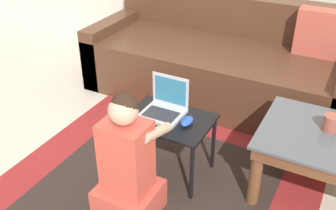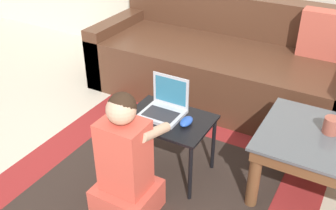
{
  "view_description": "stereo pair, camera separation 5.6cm",
  "coord_description": "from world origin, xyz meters",
  "px_view_note": "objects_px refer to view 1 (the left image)",
  "views": [
    {
      "loc": [
        0.99,
        -1.65,
        1.71
      ],
      "look_at": [
        0.03,
        0.17,
        0.47
      ],
      "focal_mm": 42.0,
      "sensor_mm": 36.0,
      "label": 1
    },
    {
      "loc": [
        1.04,
        -1.63,
        1.71
      ],
      "look_at": [
        0.03,
        0.17,
        0.47
      ],
      "focal_mm": 42.0,
      "sensor_mm": 36.0,
      "label": 2
    }
  ],
  "objects_px": {
    "person_seated": "(128,167)",
    "laptop_desk": "(169,126)",
    "computer_mouse": "(187,121)",
    "cup_on_table": "(331,123)",
    "couch": "(222,63)",
    "laptop": "(164,108)"
  },
  "relations": [
    {
      "from": "person_seated",
      "to": "cup_on_table",
      "type": "relative_size",
      "value": 8.16
    },
    {
      "from": "laptop_desk",
      "to": "cup_on_table",
      "type": "xyz_separation_m",
      "value": [
        0.88,
        0.29,
        0.12
      ]
    },
    {
      "from": "laptop_desk",
      "to": "person_seated",
      "type": "xyz_separation_m",
      "value": [
        -0.03,
        -0.42,
        -0.03
      ]
    },
    {
      "from": "laptop",
      "to": "computer_mouse",
      "type": "xyz_separation_m",
      "value": [
        0.17,
        -0.04,
        -0.02
      ]
    },
    {
      "from": "person_seated",
      "to": "laptop_desk",
      "type": "bearing_deg",
      "value": 85.36
    },
    {
      "from": "person_seated",
      "to": "cup_on_table",
      "type": "distance_m",
      "value": 1.17
    },
    {
      "from": "laptop_desk",
      "to": "laptop",
      "type": "bearing_deg",
      "value": 144.2
    },
    {
      "from": "laptop_desk",
      "to": "cup_on_table",
      "type": "height_order",
      "value": "cup_on_table"
    },
    {
      "from": "couch",
      "to": "person_seated",
      "type": "bearing_deg",
      "value": -87.9
    },
    {
      "from": "couch",
      "to": "cup_on_table",
      "type": "relative_size",
      "value": 23.22
    },
    {
      "from": "couch",
      "to": "laptop",
      "type": "relative_size",
      "value": 8.96
    },
    {
      "from": "laptop",
      "to": "computer_mouse",
      "type": "bearing_deg",
      "value": -12.81
    },
    {
      "from": "couch",
      "to": "person_seated",
      "type": "relative_size",
      "value": 2.85
    },
    {
      "from": "computer_mouse",
      "to": "person_seated",
      "type": "xyz_separation_m",
      "value": [
        -0.16,
        -0.41,
        -0.11
      ]
    },
    {
      "from": "person_seated",
      "to": "couch",
      "type": "bearing_deg",
      "value": 92.1
    },
    {
      "from": "couch",
      "to": "person_seated",
      "type": "xyz_separation_m",
      "value": [
        0.06,
        -1.58,
        0.04
      ]
    },
    {
      "from": "couch",
      "to": "laptop_desk",
      "type": "distance_m",
      "value": 1.17
    },
    {
      "from": "couch",
      "to": "cup_on_table",
      "type": "height_order",
      "value": "couch"
    },
    {
      "from": "person_seated",
      "to": "cup_on_table",
      "type": "xyz_separation_m",
      "value": [
        0.91,
        0.71,
        0.15
      ]
    },
    {
      "from": "laptop",
      "to": "person_seated",
      "type": "bearing_deg",
      "value": -87.89
    },
    {
      "from": "computer_mouse",
      "to": "couch",
      "type": "bearing_deg",
      "value": 100.42
    },
    {
      "from": "couch",
      "to": "computer_mouse",
      "type": "height_order",
      "value": "couch"
    }
  ]
}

